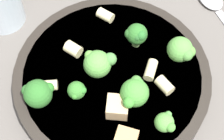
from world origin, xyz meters
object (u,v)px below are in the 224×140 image
object	(u,v)px
broccoli_floret_1	(181,50)
rigatoni_1	(48,85)
broccoli_floret_4	(98,63)
chicken_chunk_0	(126,138)
broccoli_floret_0	(77,91)
broccoli_floret_6	(135,92)
broccoli_floret_2	(136,35)
pasta_bowl	(112,79)
rigatoni_3	(151,70)
rigatoni_0	(165,85)
rigatoni_4	(105,15)
rigatoni_2	(73,49)
chicken_chunk_1	(117,107)
broccoli_floret_3	(37,92)
broccoli_floret_5	(165,123)
spoon	(217,8)

from	to	relation	value
broccoli_floret_1	rigatoni_1	xyz separation A→B (m)	(-0.19, 0.02, -0.02)
broccoli_floret_4	chicken_chunk_0	world-z (taller)	broccoli_floret_4
broccoli_floret_0	broccoli_floret_6	bearing A→B (deg)	-23.91
rigatoni_1	broccoli_floret_6	bearing A→B (deg)	-29.20
broccoli_floret_2	chicken_chunk_0	distance (m)	0.15
pasta_bowl	rigatoni_3	bearing A→B (deg)	-17.94
rigatoni_0	broccoli_floret_0	bearing A→B (deg)	166.78
pasta_bowl	rigatoni_4	bearing A→B (deg)	76.04
rigatoni_2	rigatoni_3	xyz separation A→B (m)	(0.09, -0.07, -0.00)
rigatoni_0	chicken_chunk_1	distance (m)	0.07
pasta_bowl	chicken_chunk_1	distance (m)	0.06
broccoli_floret_0	broccoli_floret_3	bearing A→B (deg)	165.94
broccoli_floret_5	chicken_chunk_1	size ratio (longest dim) A/B	1.24
broccoli_floret_3	spoon	xyz separation A→B (m)	(0.32, 0.08, -0.06)
broccoli_floret_5	rigatoni_0	distance (m)	0.06
broccoli_floret_1	rigatoni_1	bearing A→B (deg)	174.26
rigatoni_1	chicken_chunk_0	bearing A→B (deg)	-55.60
broccoli_floret_3	broccoli_floret_6	size ratio (longest dim) A/B	0.98
broccoli_floret_5	rigatoni_0	bearing A→B (deg)	64.92
broccoli_floret_3	rigatoni_0	size ratio (longest dim) A/B	1.72
rigatoni_3	spoon	world-z (taller)	rigatoni_3
rigatoni_4	chicken_chunk_1	size ratio (longest dim) A/B	0.87
broccoli_floret_6	broccoli_floret_2	bearing A→B (deg)	66.79
rigatoni_0	rigatoni_2	bearing A→B (deg)	135.62
broccoli_floret_0	chicken_chunk_0	size ratio (longest dim) A/B	1.15
pasta_bowl	chicken_chunk_1	bearing A→B (deg)	-102.73
broccoli_floret_4	rigatoni_3	size ratio (longest dim) A/B	1.48
broccoli_floret_1	broccoli_floret_2	xyz separation A→B (m)	(-0.05, 0.04, 0.00)
broccoli_floret_1	broccoli_floret_4	distance (m)	0.12
pasta_bowl	broccoli_floret_4	xyz separation A→B (m)	(-0.02, 0.01, 0.04)
broccoli_floret_2	chicken_chunk_1	xyz separation A→B (m)	(-0.06, -0.09, -0.01)
rigatoni_0	rigatoni_2	size ratio (longest dim) A/B	1.08
rigatoni_2	rigatoni_3	bearing A→B (deg)	-36.80
rigatoni_3	rigatoni_4	bearing A→B (deg)	103.99
rigatoni_3	broccoli_floret_6	bearing A→B (deg)	-139.30
broccoli_floret_0	rigatoni_4	world-z (taller)	broccoli_floret_0
broccoli_floret_4	chicken_chunk_1	size ratio (longest dim) A/B	1.53
rigatoni_3	chicken_chunk_1	world-z (taller)	chicken_chunk_1
pasta_bowl	broccoli_floret_2	bearing A→B (deg)	34.65
rigatoni_1	pasta_bowl	bearing A→B (deg)	-5.38
chicken_chunk_0	chicken_chunk_1	xyz separation A→B (m)	(0.00, 0.04, 0.00)
chicken_chunk_0	rigatoni_4	bearing A→B (deg)	78.29
rigatoni_4	spoon	size ratio (longest dim) A/B	0.14
broccoli_floret_2	rigatoni_0	xyz separation A→B (m)	(0.01, -0.08, -0.02)
rigatoni_3	rigatoni_0	bearing A→B (deg)	-74.44
broccoli_floret_2	broccoli_floret_4	xyz separation A→B (m)	(-0.07, -0.02, -0.00)
rigatoni_0	broccoli_floret_5	bearing A→B (deg)	-115.08
chicken_chunk_0	rigatoni_3	bearing A→B (deg)	50.41
pasta_bowl	broccoli_floret_3	xyz separation A→B (m)	(-0.10, -0.01, 0.04)
broccoli_floret_1	chicken_chunk_0	size ratio (longest dim) A/B	1.55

